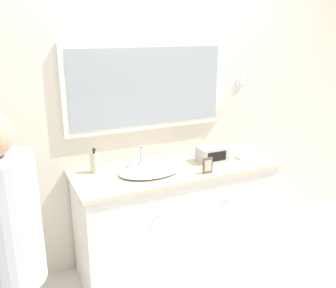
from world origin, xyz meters
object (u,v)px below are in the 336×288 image
Objects in this scene: sink_basin at (149,170)px; appliance_box at (212,154)px; person at (4,236)px; picture_frame at (208,165)px; soap_bottle at (94,162)px.

appliance_box is (0.57, 0.03, 0.04)m from sink_basin.
sink_basin is at bearing -176.69° from appliance_box.
sink_basin is at bearing 33.70° from person.
soap_bottle is at bearing 153.67° from picture_frame.
appliance_box is 1.95× the size of picture_frame.
soap_bottle reaches higher than appliance_box.
appliance_box is 0.15× the size of person.
person is at bearing -126.99° from soap_bottle.
appliance_box is at bearing 3.31° from sink_basin.
sink_basin is 1.98× the size of appliance_box.
picture_frame is (0.77, -0.38, -0.02)m from soap_bottle.
person is (-1.03, -0.69, 0.08)m from sink_basin.
sink_basin is 0.42m from soap_bottle.
soap_bottle is 0.80× the size of appliance_box.
appliance_box is at bearing -9.30° from soap_bottle.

